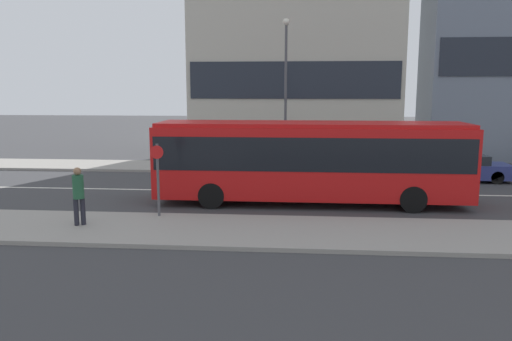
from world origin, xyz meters
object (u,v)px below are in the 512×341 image
object	(u,v)px
parked_car_0	(462,168)
bus_stop_sign	(158,174)
pedestrian_near_stop	(78,192)
city_bus	(310,157)
street_lamp	(286,80)

from	to	relation	value
parked_car_0	bus_stop_sign	world-z (taller)	bus_stop_sign
parked_car_0	pedestrian_near_stop	distance (m)	17.46
city_bus	parked_car_0	size ratio (longest dim) A/B	2.70
pedestrian_near_stop	parked_car_0	bearing A→B (deg)	5.50
city_bus	street_lamp	size ratio (longest dim) A/B	1.50
parked_car_0	street_lamp	distance (m)	9.73
pedestrian_near_stop	street_lamp	xyz separation A→B (m)	(6.08, 11.87, 3.63)
city_bus	pedestrian_near_stop	distance (m)	8.39
pedestrian_near_stop	bus_stop_sign	bearing A→B (deg)	3.56
parked_car_0	bus_stop_sign	size ratio (longest dim) A/B	1.78
parked_car_0	bus_stop_sign	distance (m)	14.96
bus_stop_sign	street_lamp	bearing A→B (deg)	69.56
parked_car_0	pedestrian_near_stop	size ratio (longest dim) A/B	2.37
city_bus	parked_car_0	distance (m)	9.18
pedestrian_near_stop	street_lamp	distance (m)	13.82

